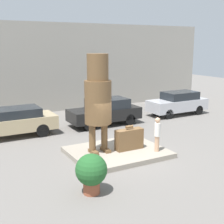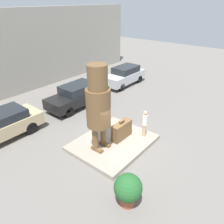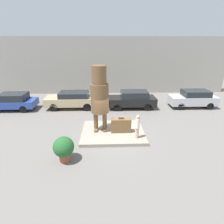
{
  "view_description": "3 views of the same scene",
  "coord_description": "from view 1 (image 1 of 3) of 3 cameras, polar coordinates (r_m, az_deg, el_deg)",
  "views": [
    {
      "loc": [
        -6.72,
        -11.63,
        4.92
      ],
      "look_at": [
        -0.17,
        0.18,
        1.96
      ],
      "focal_mm": 50.0,
      "sensor_mm": 36.0,
      "label": 1
    },
    {
      "loc": [
        -7.49,
        -6.06,
        7.01
      ],
      "look_at": [
        -0.03,
        0.04,
        1.97
      ],
      "focal_mm": 35.0,
      "sensor_mm": 36.0,
      "label": 2
    },
    {
      "loc": [
        -0.44,
        -10.53,
        5.81
      ],
      "look_at": [
        -0.05,
        0.18,
        1.52
      ],
      "focal_mm": 28.0,
      "sensor_mm": 36.0,
      "label": 3
    }
  ],
  "objects": [
    {
      "name": "building_backdrop",
      "position": [
        23.24,
        -12.25,
        7.87
      ],
      "size": [
        28.0,
        0.6,
        6.44
      ],
      "color": "gray",
      "rests_on": "ground_plane"
    },
    {
      "name": "parked_car_tan",
      "position": [
        17.56,
        -17.92,
        -1.67
      ],
      "size": [
        4.79,
        1.81,
        1.56
      ],
      "rotation": [
        0.0,
        0.0,
        3.14
      ],
      "color": "tan",
      "rests_on": "ground_plane"
    },
    {
      "name": "parked_car_black",
      "position": [
        19.21,
        -1.25,
        0.15
      ],
      "size": [
        4.44,
        1.77,
        1.63
      ],
      "rotation": [
        0.0,
        0.0,
        3.14
      ],
      "color": "black",
      "rests_on": "ground_plane"
    },
    {
      "name": "pedestal",
      "position": [
        14.27,
        0.95,
        -7.36
      ],
      "size": [
        4.18,
        3.36,
        0.22
      ],
      "color": "gray",
      "rests_on": "ground_plane"
    },
    {
      "name": "tourist",
      "position": [
        13.96,
        8.28,
        -3.81
      ],
      "size": [
        0.26,
        0.26,
        1.55
      ],
      "color": "tan",
      "rests_on": "pedestal"
    },
    {
      "name": "planter_pot",
      "position": [
        10.53,
        -3.81,
        -10.77
      ],
      "size": [
        1.07,
        1.07,
        1.38
      ],
      "color": "brown",
      "rests_on": "ground_plane"
    },
    {
      "name": "parked_car_silver",
      "position": [
        22.48,
        11.94,
        1.68
      ],
      "size": [
        4.33,
        1.7,
        1.64
      ],
      "rotation": [
        0.0,
        0.0,
        3.14
      ],
      "color": "#B7B7BC",
      "rests_on": "ground_plane"
    },
    {
      "name": "ground_plane",
      "position": [
        14.31,
        0.95,
        -7.77
      ],
      "size": [
        60.0,
        60.0,
        0.0
      ],
      "primitive_type": "plane",
      "color": "slate"
    },
    {
      "name": "statue_figure",
      "position": [
        13.39,
        -2.58,
        2.96
      ],
      "size": [
        1.17,
        1.17,
        4.31
      ],
      "color": "brown",
      "rests_on": "pedestal"
    },
    {
      "name": "giant_suitcase",
      "position": [
        14.21,
        3.15,
        -4.97
      ],
      "size": [
        1.31,
        0.43,
        1.12
      ],
      "color": "brown",
      "rests_on": "pedestal"
    }
  ]
}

